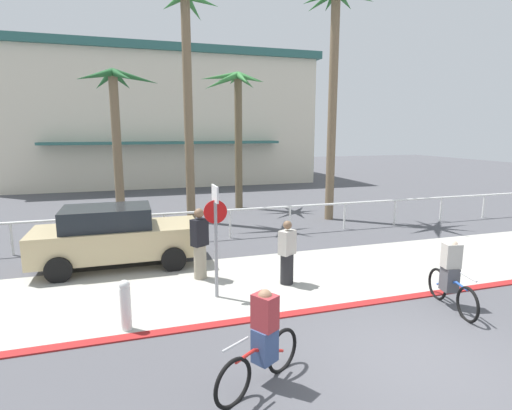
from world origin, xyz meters
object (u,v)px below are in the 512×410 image
object	(u,v)px
palm_tree_2	(186,63)
pedestrian_1	(287,256)
palm_tree_4	(335,48)
cyclist_blue_1	(451,276)
car_tan_1	(116,236)
palm_tree_3	(236,104)
bollard_2	(126,305)
cyclist_red_0	(263,341)
pedestrian_0	(200,246)
stop_sign_bike_lane	(216,225)
palm_tree_1	(115,110)

from	to	relation	value
palm_tree_2	pedestrian_1	size ratio (longest dim) A/B	5.61
palm_tree_4	palm_tree_2	bearing A→B (deg)	166.51
cyclist_blue_1	pedestrian_1	bearing A→B (deg)	141.28
car_tan_1	palm_tree_3	bearing A→B (deg)	53.96
bollard_2	palm_tree_4	bearing A→B (deg)	42.94
pedestrian_1	cyclist_red_0	bearing A→B (deg)	-116.77
pedestrian_0	car_tan_1	bearing A→B (deg)	140.42
car_tan_1	pedestrian_0	world-z (taller)	pedestrian_0
bollard_2	palm_tree_3	bearing A→B (deg)	65.63
bollard_2	palm_tree_2	world-z (taller)	palm_tree_2
stop_sign_bike_lane	cyclist_blue_1	distance (m)	5.14
palm_tree_2	palm_tree_3	size ratio (longest dim) A/B	1.39
palm_tree_3	pedestrian_1	bearing A→B (deg)	-98.05
palm_tree_3	cyclist_red_0	distance (m)	14.84
palm_tree_1	car_tan_1	bearing A→B (deg)	-90.47
pedestrian_1	pedestrian_0	bearing A→B (deg)	152.82
palm_tree_2	palm_tree_3	xyz separation A→B (m)	(2.63, 2.36, -1.36)
palm_tree_4	cyclist_red_0	size ratio (longest dim) A/B	5.86
stop_sign_bike_lane	palm_tree_1	world-z (taller)	palm_tree_1
pedestrian_0	pedestrian_1	xyz separation A→B (m)	(1.96, -1.01, -0.12)
palm_tree_3	car_tan_1	world-z (taller)	palm_tree_3
palm_tree_4	cyclist_red_0	world-z (taller)	palm_tree_4
palm_tree_2	pedestrian_0	world-z (taller)	palm_tree_2
palm_tree_2	cyclist_red_0	bearing A→B (deg)	-93.19
palm_tree_2	pedestrian_1	xyz separation A→B (m)	(1.19, -7.84, -5.61)
stop_sign_bike_lane	cyclist_blue_1	size ratio (longest dim) A/B	1.43
bollard_2	cyclist_blue_1	world-z (taller)	cyclist_blue_1
stop_sign_bike_lane	palm_tree_2	world-z (taller)	palm_tree_2
pedestrian_0	stop_sign_bike_lane	bearing A→B (deg)	-83.35
palm_tree_3	car_tan_1	size ratio (longest dim) A/B	1.47
stop_sign_bike_lane	bollard_2	world-z (taller)	stop_sign_bike_lane
car_tan_1	pedestrian_1	size ratio (longest dim) A/B	2.75
cyclist_red_0	pedestrian_1	size ratio (longest dim) A/B	0.99
bollard_2	pedestrian_0	distance (m)	2.93
palm_tree_3	pedestrian_0	distance (m)	10.63
palm_tree_1	car_tan_1	xyz separation A→B (m)	(-0.05, -6.06, -3.67)
bollard_2	car_tan_1	xyz separation A→B (m)	(-0.25, 3.99, 0.35)
palm_tree_1	palm_tree_4	size ratio (longest dim) A/B	0.66
palm_tree_2	bollard_2	bearing A→B (deg)	-105.72
pedestrian_1	palm_tree_2	bearing A→B (deg)	98.64
palm_tree_1	palm_tree_2	size ratio (longest dim) A/B	0.69
bollard_2	cyclist_red_0	distance (m)	3.04
cyclist_red_0	pedestrian_0	size ratio (longest dim) A/B	0.86
palm_tree_1	cyclist_blue_1	bearing A→B (deg)	-58.39
bollard_2	car_tan_1	bearing A→B (deg)	93.61
palm_tree_3	pedestrian_0	xyz separation A→B (m)	(-3.41, -9.19, -4.12)
palm_tree_4	cyclist_red_0	distance (m)	13.50
palm_tree_4	palm_tree_3	bearing A→B (deg)	129.83
stop_sign_bike_lane	palm_tree_4	xyz separation A→B (m)	(6.37, 6.74, 5.32)
palm_tree_4	cyclist_red_0	bearing A→B (deg)	-122.36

